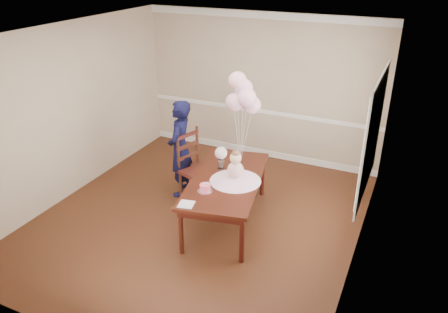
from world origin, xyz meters
TOP-DOWN VIEW (x-y plane):
  - floor at (0.00, 0.00)m, footprint 4.50×5.00m
  - ceiling at (0.00, 0.00)m, footprint 4.50×5.00m
  - wall_back at (0.00, 2.50)m, footprint 4.50×0.02m
  - wall_front at (0.00, -2.50)m, footprint 4.50×0.02m
  - wall_left at (-2.25, 0.00)m, footprint 0.02×5.00m
  - wall_right at (2.25, 0.00)m, footprint 0.02×5.00m
  - chair_rail_trim at (0.00, 2.49)m, footprint 4.50×0.02m
  - crown_molding at (0.00, 2.49)m, footprint 4.50×0.02m
  - baseboard_trim at (0.00, 2.49)m, footprint 4.50×0.02m
  - window_frame at (2.23, 0.50)m, footprint 0.02×1.66m
  - window_blinds at (2.21, 0.50)m, footprint 0.01×1.50m
  - dining_table_top at (0.39, 0.12)m, footprint 1.32×2.06m
  - table_apron at (0.39, 0.12)m, footprint 1.21×1.95m
  - table_leg_fl at (0.18, -0.82)m, footprint 0.08×0.08m
  - table_leg_fr at (0.96, -0.66)m, footprint 0.08×0.08m
  - table_leg_bl at (-0.18, 0.90)m, footprint 0.08×0.08m
  - table_leg_br at (0.60, 1.06)m, footprint 0.08×0.08m
  - baby_skirt at (0.54, 0.10)m, footprint 0.86×0.86m
  - baby_torso at (0.54, 0.10)m, footprint 0.23×0.23m
  - baby_head at (0.54, 0.10)m, footprint 0.16×0.16m
  - baby_hair at (0.54, 0.10)m, footprint 0.11×0.11m
  - cake_platter at (0.29, -0.34)m, footprint 0.25×0.25m
  - birthday_cake at (0.29, -0.34)m, footprint 0.17×0.17m
  - cake_flower_a at (0.29, -0.34)m, footprint 0.03×0.03m
  - cake_flower_b at (0.32, -0.32)m, footprint 0.03×0.03m
  - rose_vase_near at (0.19, 0.37)m, footprint 0.11×0.11m
  - roses_near at (0.19, 0.37)m, footprint 0.18×0.18m
  - napkin at (0.23, -0.74)m, footprint 0.23×0.23m
  - balloon_weight at (0.38, 0.65)m, footprint 0.05×0.05m
  - balloon_a at (0.28, 0.63)m, footprint 0.27×0.27m
  - balloon_b at (0.48, 0.63)m, footprint 0.27×0.27m
  - balloon_c at (0.38, 0.75)m, footprint 0.27×0.27m
  - balloon_d at (0.28, 0.75)m, footprint 0.27×0.27m
  - balloon_e at (0.50, 0.76)m, footprint 0.27×0.27m
  - balloon_ribbon_a at (0.33, 0.64)m, footprint 0.09×0.02m
  - balloon_ribbon_b at (0.43, 0.64)m, footprint 0.11×0.03m
  - balloon_ribbon_c at (0.38, 0.70)m, footprint 0.01×0.09m
  - balloon_ribbon_d at (0.33, 0.70)m, footprint 0.10×0.08m
  - balloon_ribbon_e at (0.44, 0.70)m, footprint 0.12×0.10m
  - dining_chair_seat at (-0.27, 0.51)m, footprint 0.62×0.62m
  - chair_leg_fl at (-0.53, 0.39)m, footprint 0.06×0.06m
  - chair_leg_fr at (-0.15, 0.26)m, footprint 0.06×0.06m
  - chair_leg_bl at (-0.40, 0.77)m, footprint 0.06×0.06m
  - chair_leg_br at (-0.02, 0.64)m, footprint 0.06×0.06m
  - chair_back_post_l at (-0.55, 0.40)m, footprint 0.06×0.06m
  - chair_back_post_r at (-0.42, 0.77)m, footprint 0.06×0.06m
  - chair_slat_low at (-0.48, 0.58)m, footprint 0.17×0.43m
  - chair_slat_mid at (-0.48, 0.58)m, footprint 0.17×0.43m
  - chair_slat_top at (-0.48, 0.58)m, footprint 0.17×0.43m
  - woman at (-0.62, 0.58)m, footprint 0.49×0.64m

SIDE VIEW (x-z plane):
  - floor at x=0.00m, z-range 0.00..0.00m
  - baseboard_trim at x=0.00m, z-range 0.00..0.12m
  - chair_leg_fl at x=-0.53m, z-range 0.00..0.48m
  - chair_leg_fr at x=-0.15m, z-range 0.00..0.48m
  - chair_leg_bl at x=-0.40m, z-range 0.00..0.48m
  - chair_leg_br at x=-0.02m, z-range 0.00..0.48m
  - table_leg_fl at x=0.18m, z-range 0.00..0.67m
  - table_leg_fr at x=0.96m, z-range 0.00..0.67m
  - table_leg_bl at x=-0.18m, z-range 0.00..0.67m
  - table_leg_br at x=0.60m, z-range 0.00..0.67m
  - dining_chair_seat at x=-0.27m, z-range 0.47..0.53m
  - table_apron at x=0.39m, z-range 0.57..0.67m
  - chair_slat_low at x=-0.48m, z-range 0.66..0.72m
  - dining_table_top at x=0.39m, z-range 0.67..0.72m
  - cake_platter at x=0.29m, z-range 0.72..0.72m
  - napkin at x=0.23m, z-range 0.72..0.72m
  - balloon_weight at x=0.38m, z-range 0.72..0.73m
  - baby_skirt at x=0.54m, z-range 0.72..0.81m
  - birthday_cake at x=0.29m, z-range 0.72..0.82m
  - rose_vase_near at x=0.19m, z-range 0.72..0.87m
  - woman at x=-0.62m, z-range 0.00..1.59m
  - chair_back_post_l at x=-0.55m, z-range 0.51..1.13m
  - chair_back_post_r at x=-0.42m, z-range 0.51..1.13m
  - cake_flower_a at x=0.29m, z-range 0.82..0.85m
  - cake_flower_b at x=0.32m, z-range 0.82..0.85m
  - chair_slat_mid at x=-0.48m, z-range 0.84..0.89m
  - baby_torso at x=0.54m, z-range 0.77..1.00m
  - chair_rail_trim at x=0.00m, z-range 0.86..0.94m
  - roses_near at x=0.19m, z-range 0.87..1.05m
  - chair_slat_top at x=-0.48m, z-range 1.02..1.07m
  - baby_head at x=0.54m, z-range 0.99..1.15m
  - balloon_ribbon_e at x=0.44m, z-range 0.73..1.47m
  - baby_hair at x=0.54m, z-range 1.07..1.18m
  - balloon_ribbon_a at x=0.33m, z-range 0.73..1.52m
  - balloon_ribbon_b at x=0.43m, z-range 0.73..1.62m
  - balloon_ribbon_c at x=0.38m, z-range 0.73..1.72m
  - balloon_ribbon_d at x=0.33m, z-range 0.73..1.81m
  - wall_back at x=0.00m, z-range 0.00..2.70m
  - wall_front at x=0.00m, z-range 0.00..2.70m
  - wall_left at x=-2.25m, z-range 0.00..2.70m
  - wall_right at x=2.25m, z-range 0.00..2.70m
  - window_frame at x=2.23m, z-range 0.77..2.33m
  - window_blinds at x=2.21m, z-range 0.85..2.25m
  - balloon_e at x=0.50m, z-range 1.49..1.76m
  - balloon_a at x=0.28m, z-range 1.54..1.80m
  - balloon_b at x=0.48m, z-range 1.63..1.90m
  - balloon_c at x=0.38m, z-range 1.73..1.99m
  - balloon_d at x=0.28m, z-range 1.82..2.09m
  - crown_molding at x=0.00m, z-range 2.57..2.69m
  - ceiling at x=0.00m, z-range 2.69..2.71m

